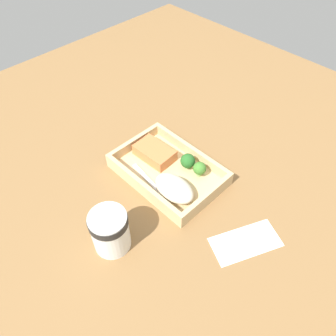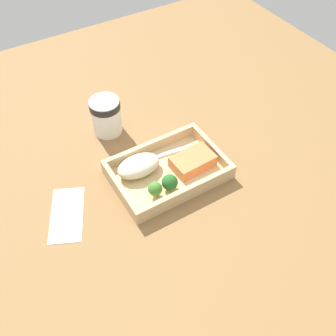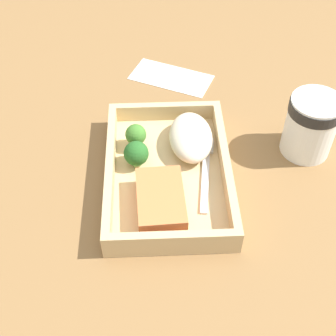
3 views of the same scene
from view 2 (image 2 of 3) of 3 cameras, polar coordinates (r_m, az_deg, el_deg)
ground_plane at (r=100.68cm, az=0.00°, el=-1.40°), size 160.00×160.00×2.00cm
takeout_tray at (r=99.46cm, az=0.00°, el=-0.81°), size 27.90×19.01×1.20cm
tray_rim at (r=97.88cm, az=0.00°, el=0.01°), size 27.90×19.01×3.04cm
salmon_fillet at (r=99.50cm, az=3.61°, el=0.98°), size 10.96×7.25×3.20cm
mashed_potatoes at (r=97.90cm, az=-4.29°, el=0.31°), size 11.25×7.01×4.11cm
broccoli_floret_1 at (r=92.26cm, az=-1.88°, el=-3.08°), size 3.42×3.42×4.36cm
broccoli_floret_2 at (r=93.70cm, az=0.25°, el=-2.12°), size 3.93×3.93×4.41cm
fork at (r=102.06cm, az=-2.18°, el=1.47°), size 15.88×3.69×0.44cm
paper_cup at (r=109.05cm, az=-9.00°, el=7.68°), size 8.34×8.34×10.41cm
receipt_slip at (r=95.28cm, az=-14.47°, el=-6.52°), size 13.33×17.23×0.24cm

